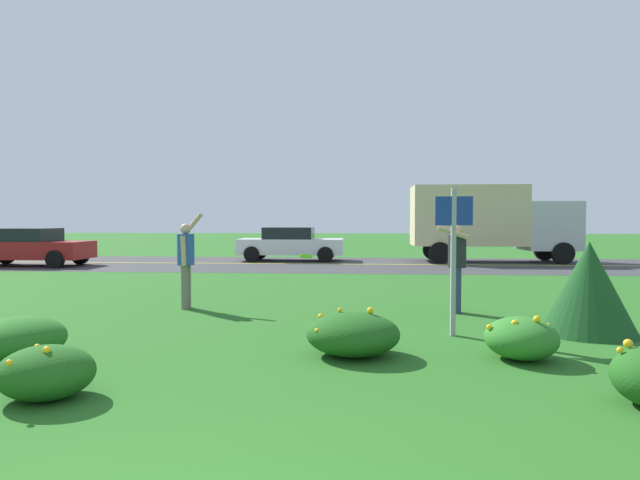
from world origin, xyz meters
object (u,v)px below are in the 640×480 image
Objects in this scene: person_thrower_blue_shirt at (186,257)px; sign_post_near_path at (453,246)px; person_catcher_dark_shirt at (457,260)px; car_white_center_left at (291,244)px; frisbee_lime at (306,256)px; box_truck_silver at (489,219)px; car_red_leftmost at (29,247)px.

sign_post_near_path is at bearing -24.09° from person_thrower_blue_shirt.
person_catcher_dark_shirt reaches higher than car_white_center_left.
car_white_center_left is at bearing 106.65° from sign_post_near_path.
person_catcher_dark_shirt is 2.88m from frisbee_lime.
sign_post_near_path reaches higher than frisbee_lime.
car_white_center_left is at bearing 88.22° from person_thrower_blue_shirt.
sign_post_near_path is 3.22m from frisbee_lime.
box_truck_silver is (3.52, 12.94, 0.79)m from person_catcher_dark_shirt.
car_red_leftmost and car_white_center_left have the same top height.
person_thrower_blue_shirt is 1.14× the size of person_catcher_dark_shirt.
sign_post_near_path is 0.50× the size of car_white_center_left.
box_truck_silver is (3.93, 15.03, 0.43)m from sign_post_near_path.
car_white_center_left is at bearing 110.75° from person_catcher_dark_shirt.
person_catcher_dark_shirt is 13.44m from box_truck_silver.
car_white_center_left is at bearing 180.00° from box_truck_silver.
person_thrower_blue_shirt is at bearing 178.92° from person_catcher_dark_shirt.
person_thrower_blue_shirt is 13.19m from car_red_leftmost.
box_truck_silver reaches higher than sign_post_near_path.
car_white_center_left is at bearing 19.76° from car_red_leftmost.
sign_post_near_path is 15.54m from box_truck_silver.
box_truck_silver is (8.43, -0.00, 1.06)m from car_white_center_left.
person_catcher_dark_shirt is at bearing 0.97° from frisbee_lime.
frisbee_lime is (2.42, -0.15, 0.05)m from person_thrower_blue_shirt.
car_red_leftmost is (-14.59, 9.47, -0.27)m from person_catcher_dark_shirt.
frisbee_lime is 15.09m from car_red_leftmost.
sign_post_near_path is 1.17× the size of person_thrower_blue_shirt.
sign_post_near_path is 2.16m from person_catcher_dark_shirt.
car_white_center_left is (-2.02, 12.99, -0.33)m from frisbee_lime.
person_catcher_dark_shirt is (0.41, 2.09, -0.36)m from sign_post_near_path.
car_red_leftmost reaches higher than frisbee_lime.
person_thrower_blue_shirt is 7.31× the size of frisbee_lime.
car_red_leftmost is (-14.18, 11.55, -0.64)m from sign_post_near_path.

